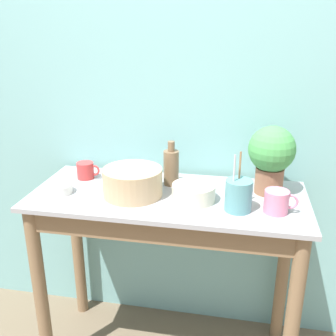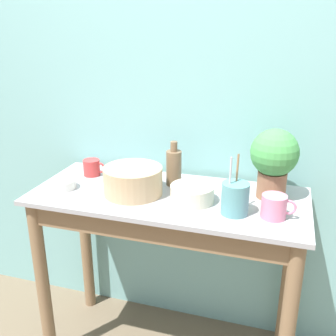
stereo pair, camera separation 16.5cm
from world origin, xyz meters
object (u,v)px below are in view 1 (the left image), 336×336
object	(u,v)px
bottle_tall	(171,167)
bowl_small_cream	(194,193)
mug_pink	(277,202)
potted_plant	(271,155)
mug_red	(86,170)
utensil_cup	(238,195)
bowl_wash_large	(133,182)
bowl_small_enamel_white	(59,189)

from	to	relation	value
bottle_tall	bowl_small_cream	bearing A→B (deg)	-51.30
mug_pink	potted_plant	bearing A→B (deg)	96.64
mug_red	bowl_small_cream	xyz separation A→B (m)	(0.53, -0.15, -0.00)
mug_pink	utensil_cup	distance (m)	0.15
mug_pink	bowl_small_cream	world-z (taller)	mug_pink
bowl_wash_large	bowl_small_enamel_white	xyz separation A→B (m)	(-0.32, -0.04, -0.04)
potted_plant	utensil_cup	distance (m)	0.26
mug_pink	bowl_small_enamel_white	distance (m)	0.91
utensil_cup	bottle_tall	bearing A→B (deg)	145.14
bottle_tall	mug_red	world-z (taller)	bottle_tall
utensil_cup	bowl_small_cream	bearing A→B (deg)	161.98
bowl_small_cream	utensil_cup	bearing A→B (deg)	-18.02
bowl_small_enamel_white	utensil_cup	distance (m)	0.77
mug_pink	bowl_wash_large	bearing A→B (deg)	174.74
bowl_wash_large	bowl_small_cream	bearing A→B (deg)	-1.05
potted_plant	mug_red	world-z (taller)	potted_plant
mug_red	utensil_cup	xyz separation A→B (m)	(0.71, -0.21, 0.03)
potted_plant	bowl_small_enamel_white	world-z (taller)	potted_plant
bowl_small_cream	mug_red	bearing A→B (deg)	164.25
bottle_tall	potted_plant	bearing A→B (deg)	-1.78
potted_plant	bottle_tall	world-z (taller)	potted_plant
bowl_wash_large	bowl_small_enamel_white	world-z (taller)	bowl_wash_large
utensil_cup	mug_red	bearing A→B (deg)	163.66
bowl_wash_large	utensil_cup	xyz separation A→B (m)	(0.44, -0.06, 0.00)
bowl_wash_large	potted_plant	bearing A→B (deg)	13.36
mug_pink	bowl_small_cream	xyz separation A→B (m)	(-0.33, 0.05, -0.01)
bottle_tall	utensil_cup	world-z (taller)	utensil_cup
mug_red	utensil_cup	distance (m)	0.74
bowl_small_enamel_white	utensil_cup	bearing A→B (deg)	-1.78
bowl_small_cream	utensil_cup	world-z (taller)	utensil_cup
mug_red	bowl_small_cream	world-z (taller)	mug_red
potted_plant	utensil_cup	world-z (taller)	potted_plant
potted_plant	bowl_small_enamel_white	bearing A→B (deg)	-168.83
potted_plant	bottle_tall	size ratio (longest dim) A/B	1.46
utensil_cup	potted_plant	bearing A→B (deg)	57.89
potted_plant	bowl_wash_large	xyz separation A→B (m)	(-0.57, -0.14, -0.11)
bowl_small_cream	potted_plant	bearing A→B (deg)	24.48
potted_plant	bowl_wash_large	world-z (taller)	potted_plant
bowl_small_enamel_white	bowl_small_cream	bearing A→B (deg)	3.51
bottle_tall	mug_red	xyz separation A→B (m)	(-0.41, -0.00, -0.05)
bowl_small_cream	utensil_cup	xyz separation A→B (m)	(0.18, -0.06, 0.03)
bowl_small_cream	bowl_wash_large	bearing A→B (deg)	178.95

